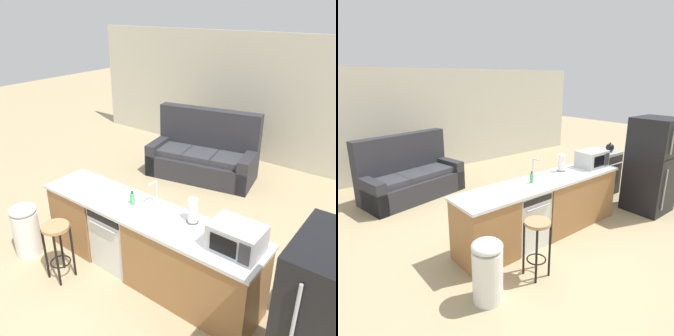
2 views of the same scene
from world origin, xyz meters
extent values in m
plane|color=tan|center=(0.00, 0.00, 0.00)|extent=(24.00, 24.00, 0.00)
cube|color=beige|center=(0.30, 4.20, 1.30)|extent=(10.00, 0.06, 2.60)
cube|color=#9E6B3D|center=(-0.93, 0.00, 0.43)|extent=(0.75, 0.62, 0.86)
cube|color=#9E6B3D|center=(0.83, 0.00, 0.43)|extent=(1.55, 0.62, 0.86)
cube|color=silver|center=(0.15, 0.00, 0.88)|extent=(2.94, 0.66, 0.04)
cube|color=#3F2A18|center=(0.15, 0.00, 0.04)|extent=(2.86, 0.56, 0.08)
cube|color=silver|center=(-0.25, 0.00, 0.42)|extent=(0.58, 0.58, 0.84)
cube|color=black|center=(-0.25, -0.30, 0.78)|extent=(0.52, 0.01, 0.08)
cylinder|color=#B2B2B7|center=(-0.25, -0.31, 0.68)|extent=(0.44, 0.02, 0.02)
cylinder|color=#B2B2B7|center=(2.15, -0.92, 1.39)|extent=(0.02, 0.02, 0.46)
cube|color=#B7B7BC|center=(1.31, 0.00, 1.04)|extent=(0.50, 0.36, 0.28)
cube|color=black|center=(1.27, -0.18, 1.04)|extent=(0.27, 0.01, 0.18)
cube|color=#2D2D33|center=(1.48, -0.18, 1.04)|extent=(0.11, 0.01, 0.21)
cylinder|color=silver|center=(0.14, 0.23, 0.92)|extent=(0.07, 0.07, 0.03)
cylinder|color=silver|center=(0.14, 0.23, 1.06)|extent=(0.02, 0.02, 0.26)
cylinder|color=silver|center=(0.14, 0.16, 1.19)|extent=(0.02, 0.14, 0.02)
cylinder|color=#4C4C51|center=(0.71, 0.15, 0.91)|extent=(0.14, 0.14, 0.01)
cylinder|color=white|center=(0.71, 0.15, 1.05)|extent=(0.11, 0.11, 0.27)
cylinder|color=#4CB266|center=(-0.07, 0.03, 0.97)|extent=(0.06, 0.06, 0.14)
cylinder|color=black|center=(-0.07, 0.03, 1.06)|extent=(0.02, 0.02, 0.04)
cylinder|color=tan|center=(-0.63, -0.68, 0.72)|extent=(0.32, 0.32, 0.04)
cylinder|color=black|center=(-0.74, -0.79, 0.35)|extent=(0.03, 0.03, 0.70)
cylinder|color=black|center=(-0.52, -0.79, 0.35)|extent=(0.03, 0.03, 0.70)
cylinder|color=black|center=(-0.74, -0.56, 0.35)|extent=(0.03, 0.03, 0.70)
cylinder|color=black|center=(-0.52, -0.56, 0.35)|extent=(0.03, 0.03, 0.70)
torus|color=black|center=(-0.63, -0.68, 0.22)|extent=(0.25, 0.25, 0.02)
cylinder|color=white|center=(-1.36, -0.66, 0.31)|extent=(0.34, 0.34, 0.62)
ellipsoid|color=white|center=(-1.36, -0.66, 0.67)|extent=(0.35, 0.35, 0.14)
cube|color=#2D2D33|center=(-0.82, 2.74, 0.21)|extent=(2.14, 1.28, 0.42)
cube|color=#2D2D33|center=(-0.88, 3.06, 0.64)|extent=(2.01, 0.63, 1.27)
cube|color=#2D2D33|center=(-1.70, 2.56, 0.31)|extent=(0.38, 0.92, 0.62)
cube|color=#2D2D33|center=(0.07, 2.92, 0.31)|extent=(0.38, 0.92, 0.62)
cube|color=#3B3B41|center=(-1.34, 2.58, 0.48)|extent=(0.67, 0.73, 0.12)
cube|color=#3B3B41|center=(-0.81, 2.69, 0.48)|extent=(0.67, 0.73, 0.12)
cube|color=#3B3B41|center=(-0.27, 2.80, 0.48)|extent=(0.67, 0.73, 0.12)
camera|label=1|loc=(2.50, -2.60, 3.04)|focal=38.00mm
camera|label=2|loc=(-2.93, -2.95, 2.38)|focal=32.00mm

